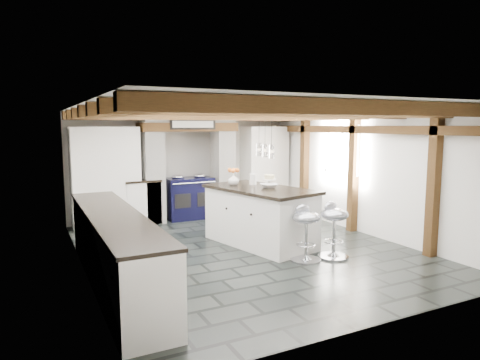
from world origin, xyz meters
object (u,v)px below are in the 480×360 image
range_cooker (189,197)px  kitchen_island (260,215)px  bar_stool_near (334,223)px  bar_stool_far (306,226)px

range_cooker → kitchen_island: kitchen_island is taller
bar_stool_near → bar_stool_far: size_ratio=1.02×
kitchen_island → bar_stool_near: size_ratio=2.49×
kitchen_island → bar_stool_far: size_ratio=2.54×
kitchen_island → bar_stool_far: (0.16, -1.11, 0.03)m
bar_stool_far → bar_stool_near: bearing=-19.5°
range_cooker → bar_stool_near: 3.81m
range_cooker → bar_stool_far: (0.53, -3.61, 0.06)m
bar_stool_near → bar_stool_far: bar_stool_near is taller
kitchen_island → bar_stool_near: bearing=-75.1°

